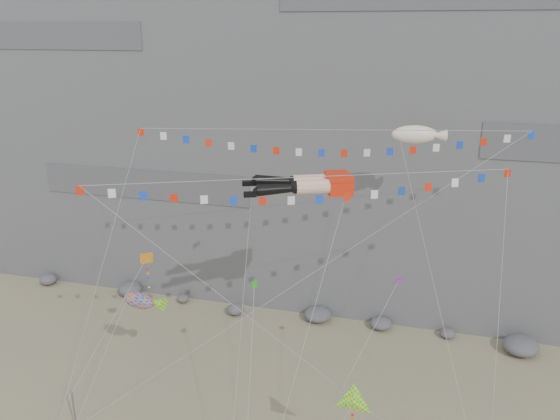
# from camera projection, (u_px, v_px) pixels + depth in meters

# --- Properties ---
(cliff) EXTENTS (80.00, 28.00, 50.00)m
(cliff) POSITION_uv_depth(u_px,v_px,m) (350.00, 45.00, 58.26)
(cliff) COLOR slate
(cliff) RESTS_ON ground
(talus_boulders) EXTENTS (60.00, 3.00, 1.20)m
(talus_boulders) POSITION_uv_depth(u_px,v_px,m) (318.00, 315.00, 52.25)
(talus_boulders) COLOR #58575C
(talus_boulders) RESTS_ON ground
(anchor_pole_left) EXTENTS (0.12, 0.12, 3.64)m
(anchor_pole_left) POSITION_uv_depth(u_px,v_px,m) (75.00, 414.00, 36.96)
(anchor_pole_left) COLOR gray
(anchor_pole_left) RESTS_ON ground
(legs_kite) EXTENTS (7.31, 14.96, 21.79)m
(legs_kite) POSITION_uv_depth(u_px,v_px,m) (309.00, 184.00, 35.82)
(legs_kite) COLOR red
(legs_kite) RESTS_ON ground
(flag_banner_upper) EXTENTS (29.90, 15.68, 28.70)m
(flag_banner_upper) POSITION_uv_depth(u_px,v_px,m) (333.00, 130.00, 38.18)
(flag_banner_upper) COLOR red
(flag_banner_upper) RESTS_ON ground
(flag_banner_lower) EXTENTS (24.58, 10.73, 22.11)m
(flag_banner_lower) POSITION_uv_depth(u_px,v_px,m) (306.00, 177.00, 33.45)
(flag_banner_lower) COLOR red
(flag_banner_lower) RESTS_ON ground
(harlequin_kite) EXTENTS (5.93, 8.53, 14.62)m
(harlequin_kite) POSITION_uv_depth(u_px,v_px,m) (146.00, 259.00, 37.70)
(harlequin_kite) COLOR red
(harlequin_kite) RESTS_ON ground
(fish_windsock) EXTENTS (4.65, 7.33, 10.59)m
(fish_windsock) POSITION_uv_depth(u_px,v_px,m) (139.00, 301.00, 39.15)
(fish_windsock) COLOR #F85F0C
(fish_windsock) RESTS_ON ground
(delta_kite) EXTENTS (4.44, 5.37, 8.85)m
(delta_kite) POSITION_uv_depth(u_px,v_px,m) (353.00, 402.00, 30.89)
(delta_kite) COLOR yellow
(delta_kite) RESTS_ON ground
(blimp_windsock) EXTENTS (8.27, 15.58, 24.74)m
(blimp_windsock) POSITION_uv_depth(u_px,v_px,m) (415.00, 135.00, 40.46)
(blimp_windsock) COLOR white
(blimp_windsock) RESTS_ON ground
(small_kite_a) EXTENTS (3.72, 15.97, 22.22)m
(small_kite_a) POSITION_uv_depth(u_px,v_px,m) (252.00, 185.00, 40.30)
(small_kite_a) COLOR orange
(small_kite_a) RESTS_ON ground
(small_kite_b) EXTENTS (6.27, 9.74, 15.67)m
(small_kite_b) POSITION_uv_depth(u_px,v_px,m) (397.00, 284.00, 34.60)
(small_kite_b) COLOR purple
(small_kite_b) RESTS_ON ground
(small_kite_c) EXTENTS (2.37, 9.03, 14.21)m
(small_kite_c) POSITION_uv_depth(u_px,v_px,m) (254.00, 289.00, 34.28)
(small_kite_c) COLOR #209F18
(small_kite_c) RESTS_ON ground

